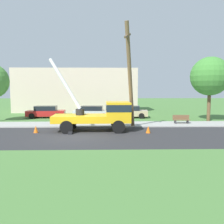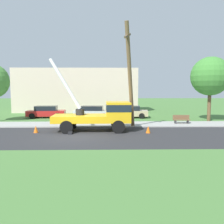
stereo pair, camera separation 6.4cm
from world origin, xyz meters
name	(u,v)px [view 2 (the right image)]	position (x,y,z in m)	size (l,w,h in m)	color
ground_plane	(88,117)	(0.00, 12.00, 0.00)	(120.00, 120.00, 0.00)	#477538
road_asphalt	(75,136)	(0.00, 0.00, 0.00)	(80.00, 7.61, 0.01)	#2B2B2D
sidewalk_strip	(83,124)	(0.00, 5.41, 0.05)	(80.00, 3.20, 0.10)	#9E9E99
utility_truck	(102,114)	(1.91, 2.24, 1.41)	(6.82, 3.21, 5.98)	gold
leaning_utility_pole	(130,77)	(4.21, 2.70, 4.40)	(1.29, 3.57, 8.59)	brown
traffic_cone_ahead	(148,129)	(5.50, 1.12, 0.28)	(0.36, 0.36, 0.56)	orange
traffic_cone_behind	(36,129)	(-3.23, 1.43, 0.28)	(0.36, 0.36, 0.56)	orange
traffic_cone_curbside	(123,126)	(3.71, 3.13, 0.28)	(0.36, 0.36, 0.56)	orange
parked_sedan_red	(46,112)	(-4.94, 11.14, 0.71)	(4.50, 2.19, 1.42)	#B21E1E
parked_sedan_silver	(92,112)	(0.58, 10.98, 0.71)	(4.51, 2.20, 1.42)	#B7B7BF
parked_sedan_tan	(129,112)	(4.96, 10.98, 0.71)	(4.55, 2.29, 1.42)	tan
park_bench	(181,120)	(9.49, 5.47, 0.46)	(1.60, 0.45, 0.90)	brown
roadside_tree_near	(210,76)	(13.15, 7.76, 4.72)	(4.05, 4.05, 6.77)	brown
lowrise_building_backdrop	(77,90)	(-2.25, 19.47, 3.20)	(18.00, 6.00, 6.40)	beige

